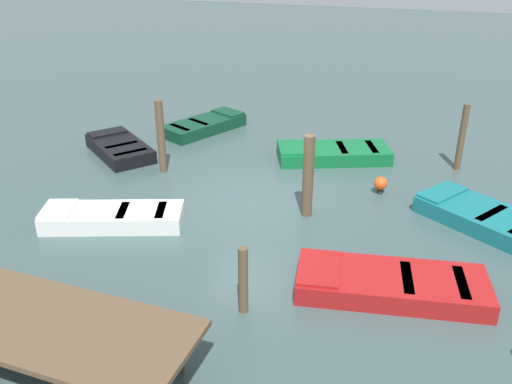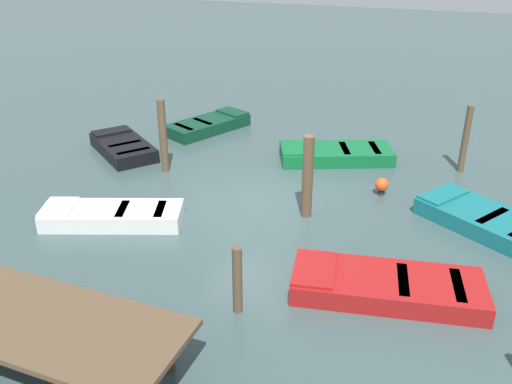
{
  "view_description": "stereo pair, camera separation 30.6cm",
  "coord_description": "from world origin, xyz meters",
  "px_view_note": "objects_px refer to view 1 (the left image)",
  "views": [
    {
      "loc": [
        -3.93,
        12.11,
        6.47
      ],
      "look_at": [
        0.0,
        0.0,
        0.35
      ],
      "focal_mm": 38.72,
      "sensor_mm": 36.0,
      "label": 1
    },
    {
      "loc": [
        -4.22,
        12.01,
        6.47
      ],
      "look_at": [
        0.0,
        0.0,
        0.35
      ],
      "focal_mm": 38.72,
      "sensor_mm": 36.0,
      "label": 2
    }
  ],
  "objects_px": {
    "rowboat_black": "(120,148)",
    "mooring_piling_center": "(243,280)",
    "rowboat_red": "(390,283)",
    "rowboat_green": "(332,153)",
    "rowboat_white": "(112,217)",
    "dock_segment": "(40,325)",
    "mooring_piling_near_left": "(462,137)",
    "marker_buoy": "(381,184)",
    "rowboat_dark_green": "(204,125)",
    "rowboat_teal": "(481,216)",
    "mooring_piling_mid_left": "(308,176)",
    "mooring_piling_near_right": "(161,137)"
  },
  "relations": [
    {
      "from": "dock_segment",
      "to": "marker_buoy",
      "type": "distance_m",
      "value": 9.36
    },
    {
      "from": "rowboat_teal",
      "to": "mooring_piling_near_right",
      "type": "xyz_separation_m",
      "value": [
        8.71,
        -0.51,
        0.86
      ]
    },
    {
      "from": "mooring_piling_center",
      "to": "marker_buoy",
      "type": "xyz_separation_m",
      "value": [
        -1.83,
        -5.91,
        -0.4
      ]
    },
    {
      "from": "mooring_piling_center",
      "to": "mooring_piling_near_right",
      "type": "bearing_deg",
      "value": -51.21
    },
    {
      "from": "marker_buoy",
      "to": "rowboat_teal",
      "type": "bearing_deg",
      "value": 158.87
    },
    {
      "from": "rowboat_black",
      "to": "mooring_piling_center",
      "type": "xyz_separation_m",
      "value": [
        -6.29,
        6.25,
        0.47
      ]
    },
    {
      "from": "rowboat_red",
      "to": "rowboat_teal",
      "type": "height_order",
      "value": "same"
    },
    {
      "from": "rowboat_white",
      "to": "marker_buoy",
      "type": "height_order",
      "value": "marker_buoy"
    },
    {
      "from": "mooring_piling_mid_left",
      "to": "dock_segment",
      "type": "bearing_deg",
      "value": 66.65
    },
    {
      "from": "rowboat_white",
      "to": "mooring_piling_center",
      "type": "relative_size",
      "value": 2.54
    },
    {
      "from": "rowboat_red",
      "to": "mooring_piling_near_left",
      "type": "height_order",
      "value": "mooring_piling_near_left"
    },
    {
      "from": "rowboat_white",
      "to": "rowboat_dark_green",
      "type": "xyz_separation_m",
      "value": [
        0.54,
        -6.97,
        0.0
      ]
    },
    {
      "from": "mooring_piling_mid_left",
      "to": "mooring_piling_near_right",
      "type": "bearing_deg",
      "value": -16.23
    },
    {
      "from": "dock_segment",
      "to": "rowboat_dark_green",
      "type": "relative_size",
      "value": 1.59
    },
    {
      "from": "rowboat_white",
      "to": "rowboat_black",
      "type": "relative_size",
      "value": 1.19
    },
    {
      "from": "mooring_piling_center",
      "to": "mooring_piling_near_left",
      "type": "distance_m",
      "value": 9.14
    },
    {
      "from": "mooring_piling_center",
      "to": "mooring_piling_mid_left",
      "type": "height_order",
      "value": "mooring_piling_mid_left"
    },
    {
      "from": "rowboat_red",
      "to": "mooring_piling_near_left",
      "type": "distance_m",
      "value": 7.04
    },
    {
      "from": "rowboat_white",
      "to": "mooring_piling_near_left",
      "type": "xyz_separation_m",
      "value": [
        -7.9,
        -6.15,
        0.77
      ]
    },
    {
      "from": "rowboat_teal",
      "to": "mooring_piling_mid_left",
      "type": "xyz_separation_m",
      "value": [
        4.09,
        0.84,
        0.83
      ]
    },
    {
      "from": "mooring_piling_center",
      "to": "dock_segment",
      "type": "bearing_deg",
      "value": 42.59
    },
    {
      "from": "dock_segment",
      "to": "rowboat_white",
      "type": "height_order",
      "value": "dock_segment"
    },
    {
      "from": "mooring_piling_center",
      "to": "mooring_piling_near_left",
      "type": "bearing_deg",
      "value": -114.67
    },
    {
      "from": "rowboat_red",
      "to": "rowboat_teal",
      "type": "xyz_separation_m",
      "value": [
        -1.8,
        -3.52,
        0.0
      ]
    },
    {
      "from": "rowboat_white",
      "to": "rowboat_teal",
      "type": "relative_size",
      "value": 1.07
    },
    {
      "from": "rowboat_green",
      "to": "rowboat_teal",
      "type": "distance_m",
      "value": 5.11
    },
    {
      "from": "dock_segment",
      "to": "rowboat_teal",
      "type": "height_order",
      "value": "dock_segment"
    },
    {
      "from": "rowboat_red",
      "to": "mooring_piling_mid_left",
      "type": "xyz_separation_m",
      "value": [
        2.29,
        -2.69,
        0.83
      ]
    },
    {
      "from": "rowboat_dark_green",
      "to": "rowboat_black",
      "type": "distance_m",
      "value": 3.33
    },
    {
      "from": "marker_buoy",
      "to": "rowboat_white",
      "type": "bearing_deg",
      "value": 32.38
    },
    {
      "from": "rowboat_green",
      "to": "mooring_piling_near_right",
      "type": "distance_m",
      "value": 5.22
    },
    {
      "from": "mooring_piling_center",
      "to": "rowboat_green",
      "type": "bearing_deg",
      "value": -91.13
    },
    {
      "from": "rowboat_green",
      "to": "rowboat_white",
      "type": "bearing_deg",
      "value": 32.02
    },
    {
      "from": "mooring_piling_center",
      "to": "marker_buoy",
      "type": "bearing_deg",
      "value": -107.24
    },
    {
      "from": "rowboat_green",
      "to": "rowboat_teal",
      "type": "bearing_deg",
      "value": 123.29
    },
    {
      "from": "rowboat_black",
      "to": "rowboat_dark_green",
      "type": "bearing_deg",
      "value": -81.43
    },
    {
      "from": "rowboat_green",
      "to": "mooring_piling_mid_left",
      "type": "height_order",
      "value": "mooring_piling_mid_left"
    },
    {
      "from": "rowboat_dark_green",
      "to": "rowboat_white",
      "type": "bearing_deg",
      "value": -149.27
    },
    {
      "from": "mooring_piling_mid_left",
      "to": "marker_buoy",
      "type": "xyz_separation_m",
      "value": [
        -1.6,
        -1.8,
        -0.76
      ]
    },
    {
      "from": "rowboat_dark_green",
      "to": "mooring_piling_near_left",
      "type": "height_order",
      "value": "mooring_piling_near_left"
    },
    {
      "from": "mooring_piling_near_left",
      "to": "mooring_piling_mid_left",
      "type": "bearing_deg",
      "value": 49.53
    },
    {
      "from": "rowboat_red",
      "to": "mooring_piling_center",
      "type": "bearing_deg",
      "value": 20.57
    },
    {
      "from": "dock_segment",
      "to": "rowboat_black",
      "type": "bearing_deg",
      "value": -64.0
    },
    {
      "from": "rowboat_black",
      "to": "rowboat_teal",
      "type": "bearing_deg",
      "value": -148.34
    },
    {
      "from": "rowboat_teal",
      "to": "rowboat_black",
      "type": "bearing_deg",
      "value": 26.68
    },
    {
      "from": "rowboat_white",
      "to": "mooring_piling_near_right",
      "type": "xyz_separation_m",
      "value": [
        0.3,
        -3.3,
        0.86
      ]
    },
    {
      "from": "rowboat_black",
      "to": "mooring_piling_near_right",
      "type": "relative_size",
      "value": 1.36
    },
    {
      "from": "mooring_piling_near_left",
      "to": "rowboat_white",
      "type": "bearing_deg",
      "value": 37.89
    },
    {
      "from": "dock_segment",
      "to": "mooring_piling_mid_left",
      "type": "height_order",
      "value": "mooring_piling_mid_left"
    },
    {
      "from": "rowboat_white",
      "to": "rowboat_green",
      "type": "xyz_separation_m",
      "value": [
        -4.24,
        -5.73,
        -0.0
      ]
    }
  ]
}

